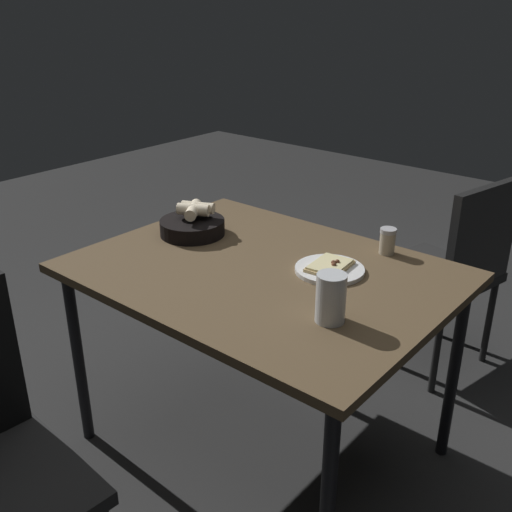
# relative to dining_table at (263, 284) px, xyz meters

# --- Properties ---
(ground) EXTENTS (8.00, 8.00, 0.00)m
(ground) POSITION_rel_dining_table_xyz_m (0.00, 0.00, -0.67)
(ground) COLOR #2C2C2C
(dining_table) EXTENTS (1.19, 0.90, 0.73)m
(dining_table) POSITION_rel_dining_table_xyz_m (0.00, 0.00, 0.00)
(dining_table) COLOR brown
(dining_table) RESTS_ON ground
(pizza_plate) EXTENTS (0.22, 0.22, 0.04)m
(pizza_plate) POSITION_rel_dining_table_xyz_m (0.18, 0.12, 0.07)
(pizza_plate) COLOR white
(pizza_plate) RESTS_ON dining_table
(bread_basket) EXTENTS (0.24, 0.24, 0.12)m
(bread_basket) POSITION_rel_dining_table_xyz_m (-0.39, 0.07, 0.10)
(bread_basket) COLOR black
(bread_basket) RESTS_ON dining_table
(beer_glass) EXTENTS (0.08, 0.08, 0.14)m
(beer_glass) POSITION_rel_dining_table_xyz_m (0.36, -0.15, 0.12)
(beer_glass) COLOR silver
(beer_glass) RESTS_ON dining_table
(pepper_shaker) EXTENTS (0.06, 0.06, 0.09)m
(pepper_shaker) POSITION_rel_dining_table_xyz_m (0.25, 0.37, 0.10)
(pepper_shaker) COLOR #BFB299
(pepper_shaker) RESTS_ON dining_table
(chair_near) EXTENTS (0.52, 0.52, 0.88)m
(chair_near) POSITION_rel_dining_table_xyz_m (0.28, 0.92, -0.17)
(chair_near) COLOR #242424
(chair_near) RESTS_ON ground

